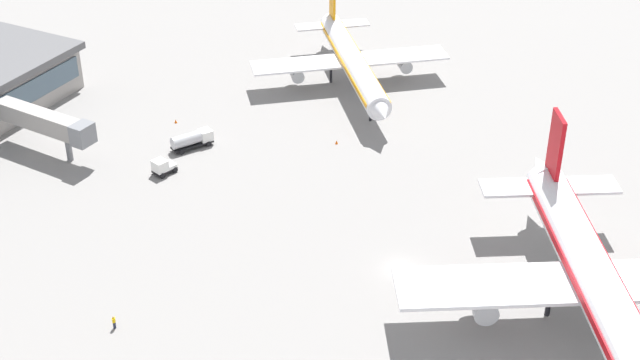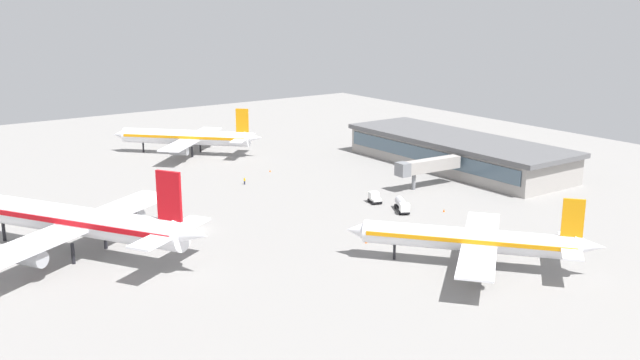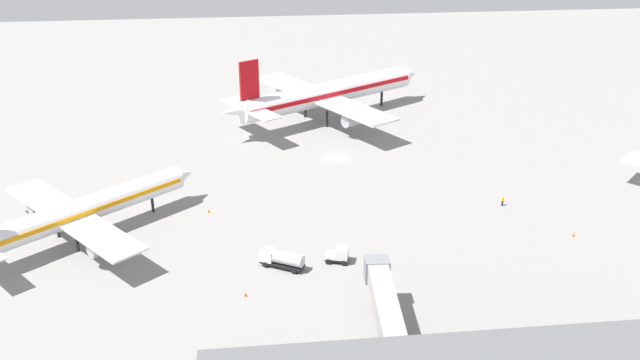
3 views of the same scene
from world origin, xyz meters
name	(u,v)px [view 2 (image 2 of 3)]	position (x,y,z in m)	size (l,w,h in m)	color
ground	(199,230)	(0.00, 0.00, 0.00)	(288.00, 288.00, 0.00)	gray
terminal_building	(456,152)	(8.70, -77.94, 3.99)	(63.82, 21.57, 7.82)	#9E9993
airplane_at_gate	(74,220)	(0.67, 22.92, 6.03)	(48.87, 40.97, 16.57)	white
airplane_taxiing	(187,137)	(63.23, -27.77, 4.87)	(35.05, 34.02, 13.38)	white
airplane_distant	(472,240)	(-43.07, -27.92, 4.59)	(34.44, 30.50, 12.64)	white
fuel_truck	(402,205)	(-13.16, -39.66, 1.39)	(6.43, 4.72, 2.50)	black
baggage_tug	(374,198)	(-4.98, -39.06, 1.16)	(3.61, 2.98, 2.30)	black
ground_crew_worker	(245,181)	(24.77, -24.06, 0.85)	(0.57, 0.46, 1.67)	#1E2338
jet_bridge	(427,166)	(-2.11, -57.06, 5.13)	(3.90, 17.58, 6.74)	#9E9993
safety_cone_near_gate	(366,242)	(-24.20, -21.17, 0.30)	(0.44, 0.44, 0.60)	#EA590C
safety_cone_mid_apron	(270,171)	(31.97, -35.56, 0.30)	(0.44, 0.44, 0.60)	#EA590C
safety_cone_far_side	(444,210)	(-18.49, -46.44, 0.30)	(0.44, 0.44, 0.60)	#EA590C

